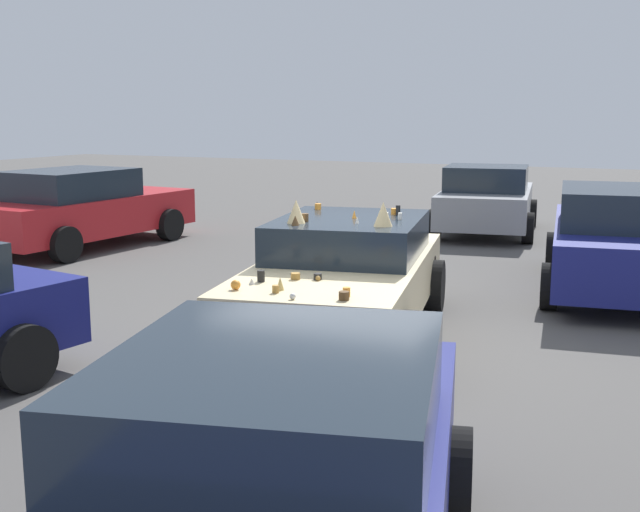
{
  "coord_description": "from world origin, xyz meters",
  "views": [
    {
      "loc": [
        -8.22,
        -3.52,
        2.55
      ],
      "look_at": [
        0.0,
        0.3,
        0.9
      ],
      "focal_mm": 44.66,
      "sensor_mm": 36.0,
      "label": 1
    }
  ],
  "objects_px": {
    "art_car_decorated": "(345,275)",
    "parked_sedan_behind_right": "(618,240)",
    "parked_sedan_far_right": "(486,200)",
    "parked_sedan_row_back_far": "(270,497)",
    "parked_sedan_row_back_center": "(81,208)"
  },
  "relations": [
    {
      "from": "parked_sedan_far_right",
      "to": "parked_sedan_behind_right",
      "type": "relative_size",
      "value": 0.88
    },
    {
      "from": "parked_sedan_behind_right",
      "to": "art_car_decorated",
      "type": "bearing_deg",
      "value": 135.67
    },
    {
      "from": "parked_sedan_row_back_center",
      "to": "art_car_decorated",
      "type": "bearing_deg",
      "value": -111.94
    },
    {
      "from": "parked_sedan_row_back_center",
      "to": "parked_sedan_far_right",
      "type": "bearing_deg",
      "value": -48.25
    },
    {
      "from": "parked_sedan_far_right",
      "to": "parked_sedan_row_back_far",
      "type": "height_order",
      "value": "parked_sedan_far_right"
    },
    {
      "from": "parked_sedan_row_back_far",
      "to": "parked_sedan_far_right",
      "type": "bearing_deg",
      "value": 174.77
    },
    {
      "from": "art_car_decorated",
      "to": "parked_sedan_behind_right",
      "type": "relative_size",
      "value": 0.98
    },
    {
      "from": "parked_sedan_far_right",
      "to": "parked_sedan_row_back_center",
      "type": "bearing_deg",
      "value": 118.85
    },
    {
      "from": "art_car_decorated",
      "to": "parked_sedan_behind_right",
      "type": "distance_m",
      "value": 4.51
    },
    {
      "from": "art_car_decorated",
      "to": "parked_sedan_behind_right",
      "type": "xyz_separation_m",
      "value": [
        3.63,
        -2.68,
        0.06
      ]
    },
    {
      "from": "parked_sedan_far_right",
      "to": "parked_sedan_behind_right",
      "type": "bearing_deg",
      "value": -156.48
    },
    {
      "from": "parked_sedan_far_right",
      "to": "parked_sedan_row_back_far",
      "type": "bearing_deg",
      "value": -179.77
    },
    {
      "from": "parked_sedan_row_back_center",
      "to": "parked_sedan_row_back_far",
      "type": "distance_m",
      "value": 12.15
    },
    {
      "from": "parked_sedan_far_right",
      "to": "art_car_decorated",
      "type": "bearing_deg",
      "value": 173.53
    },
    {
      "from": "parked_sedan_row_back_far",
      "to": "parked_sedan_behind_right",
      "type": "bearing_deg",
      "value": 160.1
    }
  ]
}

